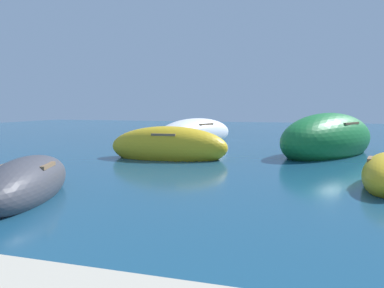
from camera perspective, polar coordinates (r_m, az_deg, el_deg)
moored_boat_0 at (r=16.35m, az=19.69°, el=0.63°), size 5.01×6.49×2.16m
moored_boat_2 at (r=14.26m, az=-3.52°, el=-0.43°), size 4.56×2.01×1.55m
moored_boat_3 at (r=8.94m, az=-23.44°, el=-5.40°), size 2.46×3.99×1.13m
moored_boat_4 at (r=20.23m, az=0.57°, el=1.52°), size 3.79×6.00×1.67m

